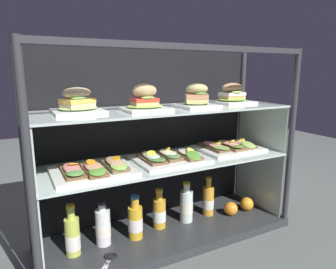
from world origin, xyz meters
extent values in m
cube|color=#545A57|center=(0.00, 0.00, -0.01)|extent=(6.00, 6.00, 0.02)
cube|color=#2D3032|center=(0.00, 0.00, 0.02)|extent=(1.29, 0.43, 0.04)
cylinder|color=#333338|center=(-0.63, -0.20, 0.48)|extent=(0.03, 0.03, 0.96)
cylinder|color=#333338|center=(0.63, -0.20, 0.48)|extent=(0.03, 0.03, 0.96)
cylinder|color=#333338|center=(-0.63, 0.20, 0.48)|extent=(0.03, 0.03, 0.96)
cylinder|color=#333338|center=(0.63, 0.20, 0.48)|extent=(0.03, 0.03, 0.96)
cube|color=#333338|center=(0.00, -0.20, 0.94)|extent=(1.26, 0.02, 0.02)
cube|color=black|center=(0.00, 0.21, 0.50)|extent=(1.23, 0.01, 0.91)
cube|color=silver|center=(-0.61, 0.00, 0.23)|extent=(0.01, 0.37, 0.36)
cube|color=silver|center=(0.61, 0.00, 0.23)|extent=(0.01, 0.37, 0.36)
cube|color=silver|center=(0.00, 0.00, 0.41)|extent=(1.24, 0.38, 0.01)
cube|color=silver|center=(-0.61, 0.00, 0.54)|extent=(0.01, 0.37, 0.25)
cube|color=silver|center=(0.61, 0.00, 0.54)|extent=(0.01, 0.37, 0.25)
cube|color=silver|center=(0.00, 0.00, 0.67)|extent=(1.24, 0.38, 0.01)
cube|color=white|center=(-0.41, 0.03, 0.68)|extent=(0.20, 0.20, 0.01)
ellipsoid|color=#9DD374|center=(-0.41, 0.03, 0.69)|extent=(0.16, 0.13, 0.02)
cube|color=#D9BB89|center=(-0.41, 0.03, 0.71)|extent=(0.15, 0.13, 0.02)
cube|color=#F5BC4C|center=(-0.41, 0.03, 0.72)|extent=(0.15, 0.13, 0.02)
ellipsoid|color=#6A9F55|center=(-0.41, -0.01, 0.74)|extent=(0.08, 0.06, 0.02)
ellipsoid|color=tan|center=(-0.41, 0.03, 0.76)|extent=(0.15, 0.13, 0.05)
cube|color=white|center=(-0.13, -0.03, 0.68)|extent=(0.20, 0.20, 0.01)
ellipsoid|color=#97CB5A|center=(-0.13, -0.03, 0.69)|extent=(0.16, 0.14, 0.01)
cube|color=#DDB978|center=(-0.13, -0.03, 0.70)|extent=(0.11, 0.08, 0.02)
cube|color=red|center=(-0.13, -0.03, 0.72)|extent=(0.11, 0.08, 0.02)
ellipsoid|color=#92B354|center=(-0.13, -0.06, 0.73)|extent=(0.06, 0.03, 0.01)
ellipsoid|color=tan|center=(-0.13, -0.03, 0.76)|extent=(0.11, 0.08, 0.06)
cube|color=white|center=(0.14, -0.04, 0.68)|extent=(0.18, 0.18, 0.01)
ellipsoid|color=#8FAE53|center=(0.14, -0.04, 0.69)|extent=(0.13, 0.11, 0.01)
cube|color=#DACA7E|center=(0.14, -0.04, 0.71)|extent=(0.13, 0.12, 0.02)
cube|color=tan|center=(0.14, -0.04, 0.73)|extent=(0.13, 0.13, 0.02)
ellipsoid|color=#7AA540|center=(0.14, -0.08, 0.74)|extent=(0.07, 0.06, 0.02)
ellipsoid|color=tan|center=(0.14, -0.04, 0.76)|extent=(0.14, 0.13, 0.05)
cube|color=white|center=(0.42, 0.04, 0.68)|extent=(0.20, 0.20, 0.01)
ellipsoid|color=#7DAE3F|center=(0.42, 0.04, 0.69)|extent=(0.16, 0.14, 0.02)
cube|color=tan|center=(0.42, 0.04, 0.71)|extent=(0.13, 0.09, 0.02)
cube|color=beige|center=(0.42, 0.04, 0.72)|extent=(0.13, 0.09, 0.02)
ellipsoid|color=#A0C764|center=(0.42, 0.00, 0.74)|extent=(0.08, 0.03, 0.02)
ellipsoid|color=#AC824F|center=(0.42, 0.04, 0.76)|extent=(0.14, 0.09, 0.05)
cube|color=white|center=(-0.38, -0.02, 0.42)|extent=(0.34, 0.27, 0.02)
cube|color=brown|center=(-0.46, -0.03, 0.44)|extent=(0.08, 0.21, 0.01)
ellipsoid|color=#66A04E|center=(-0.46, -0.09, 0.45)|extent=(0.08, 0.11, 0.03)
ellipsoid|color=pink|center=(-0.46, -0.03, 0.45)|extent=(0.07, 0.17, 0.02)
cylinder|color=orange|center=(-0.46, -0.01, 0.46)|extent=(0.05, 0.05, 0.02)
cube|color=brown|center=(-0.38, -0.05, 0.44)|extent=(0.08, 0.21, 0.01)
ellipsoid|color=#609B37|center=(-0.38, -0.11, 0.45)|extent=(0.09, 0.12, 0.02)
ellipsoid|color=#F6AA81|center=(-0.38, -0.05, 0.45)|extent=(0.07, 0.17, 0.02)
cylinder|color=orange|center=(-0.38, -0.02, 0.46)|extent=(0.06, 0.06, 0.02)
cube|color=brown|center=(-0.28, -0.04, 0.44)|extent=(0.08, 0.19, 0.02)
ellipsoid|color=#94C057|center=(-0.28, -0.09, 0.45)|extent=(0.07, 0.10, 0.03)
ellipsoid|color=#E2A37F|center=(-0.28, -0.04, 0.46)|extent=(0.07, 0.15, 0.02)
cylinder|color=orange|center=(-0.28, -0.04, 0.47)|extent=(0.05, 0.05, 0.02)
cube|color=white|center=(0.01, -0.01, 0.42)|extent=(0.34, 0.27, 0.01)
cube|color=brown|center=(-0.09, 0.00, 0.43)|extent=(0.08, 0.20, 0.01)
ellipsoid|color=#518041|center=(-0.09, -0.06, 0.45)|extent=(0.09, 0.12, 0.02)
ellipsoid|color=white|center=(-0.09, 0.00, 0.45)|extent=(0.07, 0.16, 0.02)
cylinder|color=yellow|center=(-0.09, -0.01, 0.46)|extent=(0.06, 0.06, 0.02)
cube|color=brown|center=(0.00, 0.00, 0.44)|extent=(0.08, 0.18, 0.02)
ellipsoid|color=#5B844B|center=(0.00, -0.05, 0.45)|extent=(0.09, 0.11, 0.02)
ellipsoid|color=#F1EEC4|center=(0.00, 0.00, 0.45)|extent=(0.07, 0.15, 0.02)
cylinder|color=yellow|center=(0.00, 0.02, 0.47)|extent=(0.05, 0.05, 0.02)
cube|color=brown|center=(0.09, -0.03, 0.44)|extent=(0.08, 0.18, 0.01)
ellipsoid|color=#54902F|center=(0.09, -0.09, 0.45)|extent=(0.08, 0.10, 0.04)
ellipsoid|color=#F3DDD0|center=(0.09, -0.03, 0.45)|extent=(0.07, 0.15, 0.01)
cylinder|color=#F4DE49|center=(0.10, -0.05, 0.46)|extent=(0.06, 0.05, 0.03)
cube|color=white|center=(0.39, 0.02, 0.42)|extent=(0.34, 0.27, 0.01)
cube|color=brown|center=(0.30, 0.04, 0.44)|extent=(0.08, 0.21, 0.01)
ellipsoid|color=#7AA853|center=(0.30, -0.02, 0.45)|extent=(0.10, 0.12, 0.02)
ellipsoid|color=#EA958A|center=(0.30, 0.04, 0.45)|extent=(0.07, 0.17, 0.02)
cylinder|color=yellow|center=(0.31, 0.01, 0.46)|extent=(0.06, 0.06, 0.02)
cube|color=brown|center=(0.39, 0.02, 0.44)|extent=(0.08, 0.21, 0.01)
ellipsoid|color=olive|center=(0.39, -0.04, 0.45)|extent=(0.09, 0.12, 0.02)
ellipsoid|color=#E7A385|center=(0.39, 0.02, 0.45)|extent=(0.07, 0.17, 0.02)
cylinder|color=yellow|center=(0.40, 0.00, 0.47)|extent=(0.04, 0.04, 0.02)
cube|color=brown|center=(0.48, 0.01, 0.44)|extent=(0.08, 0.18, 0.01)
ellipsoid|color=#97BD56|center=(0.48, -0.05, 0.45)|extent=(0.08, 0.10, 0.04)
ellipsoid|color=#E9A87F|center=(0.48, 0.01, 0.45)|extent=(0.07, 0.15, 0.01)
cylinder|color=yellow|center=(0.49, 0.02, 0.46)|extent=(0.05, 0.05, 0.02)
cylinder|color=#C0C84E|center=(-0.48, 0.00, 0.13)|extent=(0.06, 0.06, 0.17)
cylinder|color=silver|center=(-0.48, 0.00, 0.11)|extent=(0.07, 0.07, 0.07)
cylinder|color=#BAC84E|center=(-0.48, 0.00, 0.24)|extent=(0.03, 0.03, 0.05)
cylinder|color=gold|center=(-0.48, 0.00, 0.27)|extent=(0.04, 0.04, 0.02)
cylinder|color=white|center=(-0.33, 0.02, 0.13)|extent=(0.07, 0.07, 0.17)
cylinder|color=white|center=(-0.33, 0.02, 0.12)|extent=(0.07, 0.07, 0.06)
cylinder|color=white|center=(-0.33, 0.02, 0.23)|extent=(0.03, 0.03, 0.03)
cylinder|color=black|center=(-0.33, 0.02, 0.25)|extent=(0.04, 0.04, 0.01)
cylinder|color=gold|center=(-0.18, 0.00, 0.12)|extent=(0.07, 0.07, 0.16)
cylinder|color=silver|center=(-0.18, 0.00, 0.12)|extent=(0.07, 0.07, 0.06)
cylinder|color=gold|center=(-0.18, 0.00, 0.23)|extent=(0.04, 0.04, 0.05)
cylinder|color=#276EB5|center=(-0.18, 0.00, 0.26)|extent=(0.04, 0.04, 0.01)
cylinder|color=gold|center=(-0.03, 0.04, 0.12)|extent=(0.07, 0.07, 0.15)
cylinder|color=white|center=(-0.03, 0.04, 0.11)|extent=(0.07, 0.07, 0.06)
cylinder|color=gold|center=(-0.03, 0.04, 0.22)|extent=(0.04, 0.04, 0.04)
cylinder|color=gold|center=(-0.03, 0.04, 0.25)|extent=(0.04, 0.04, 0.01)
cylinder|color=silver|center=(0.13, 0.03, 0.13)|extent=(0.07, 0.07, 0.17)
cylinder|color=silver|center=(0.13, 0.03, 0.13)|extent=(0.07, 0.07, 0.06)
cylinder|color=silver|center=(0.13, 0.03, 0.23)|extent=(0.03, 0.03, 0.04)
cylinder|color=gold|center=(0.13, 0.03, 0.26)|extent=(0.04, 0.04, 0.01)
cylinder|color=gold|center=(0.28, 0.04, 0.12)|extent=(0.06, 0.06, 0.16)
cylinder|color=silver|center=(0.28, 0.04, 0.11)|extent=(0.06, 0.06, 0.05)
cylinder|color=gold|center=(0.28, 0.04, 0.23)|extent=(0.03, 0.03, 0.05)
cylinder|color=gold|center=(0.28, 0.04, 0.26)|extent=(0.03, 0.03, 0.01)
sphere|color=orange|center=(0.39, -0.03, 0.08)|extent=(0.08, 0.08, 0.08)
sphere|color=orange|center=(0.51, -0.03, 0.08)|extent=(0.08, 0.08, 0.08)
cube|color=silver|center=(-0.38, -0.17, 0.05)|extent=(0.05, 0.10, 0.00)
torus|color=black|center=(-0.34, -0.09, 0.05)|extent=(0.06, 0.06, 0.01)
cube|color=silver|center=(-0.39, -0.16, 0.05)|extent=(0.08, 0.08, 0.00)
torus|color=black|center=(-0.33, -0.10, 0.05)|extent=(0.06, 0.06, 0.01)
cylinder|color=silver|center=(-0.36, -0.13, 0.05)|extent=(0.01, 0.01, 0.01)
camera|label=1|loc=(-0.66, -1.26, 0.84)|focal=32.14mm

